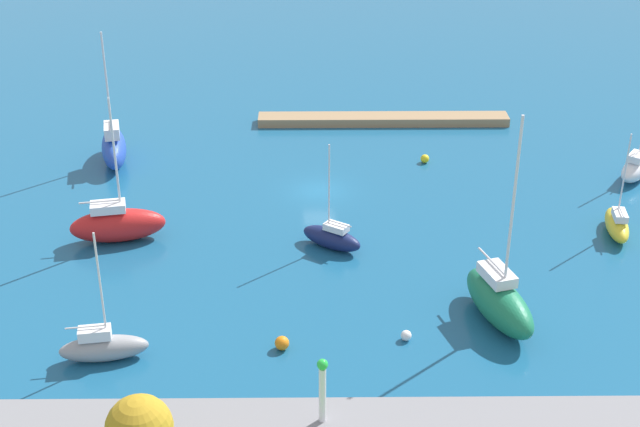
# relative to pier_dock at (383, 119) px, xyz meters

# --- Properties ---
(water) EXTENTS (160.00, 160.00, 0.00)m
(water) POSITION_rel_pier_dock_xyz_m (6.14, 14.57, -0.40)
(water) COLOR #19567F
(water) RESTS_ON ground
(pier_dock) EXTENTS (23.45, 2.24, 0.80)m
(pier_dock) POSITION_rel_pier_dock_xyz_m (0.00, 0.00, 0.00)
(pier_dock) COLOR #997A56
(pier_dock) RESTS_ON ground
(harbor_beacon) EXTENTS (0.56, 0.56, 3.73)m
(harbor_beacon) POSITION_rel_pier_dock_xyz_m (6.23, 43.58, 2.95)
(harbor_beacon) COLOR silver
(harbor_beacon) RESTS_ON breakwater
(sailboat_navy_lone_north) EXTENTS (4.72, 3.86, 7.80)m
(sailboat_navy_lone_north) POSITION_rel_pier_dock_xyz_m (5.33, 23.79, 0.43)
(sailboat_navy_lone_north) COLOR #141E4C
(sailboat_navy_lone_north) RESTS_ON water
(sailboat_yellow_near_pier) EXTENTS (2.03, 5.00, 7.72)m
(sailboat_yellow_near_pier) POSITION_rel_pier_dock_xyz_m (-15.25, 22.04, 0.45)
(sailboat_yellow_near_pier) COLOR yellow
(sailboat_yellow_near_pier) RESTS_ON water
(sailboat_blue_center_basin) EXTENTS (3.36, 7.06, 11.25)m
(sailboat_blue_center_basin) POSITION_rel_pier_dock_xyz_m (23.42, 8.97, 1.11)
(sailboat_blue_center_basin) COLOR #2347B2
(sailboat_blue_center_basin) RESTS_ON water
(sailboat_green_east_end) EXTENTS (4.48, 7.68, 13.55)m
(sailboat_green_east_end) POSITION_rel_pier_dock_xyz_m (-4.63, 32.97, 1.04)
(sailboat_green_east_end) COLOR #19724C
(sailboat_green_east_end) RESTS_ON water
(sailboat_white_far_south) EXTENTS (4.31, 5.03, 7.90)m
(sailboat_white_far_south) POSITION_rel_pier_dock_xyz_m (-19.70, 12.48, 0.59)
(sailboat_white_far_south) COLOR white
(sailboat_white_far_south) RESTS_ON water
(sailboat_gray_outer_mooring) EXTENTS (5.22, 2.28, 8.23)m
(sailboat_gray_outer_mooring) POSITION_rel_pier_dock_xyz_m (18.65, 36.73, 0.48)
(sailboat_gray_outer_mooring) COLOR gray
(sailboat_gray_outer_mooring) RESTS_ON water
(sailboat_red_west_end) EXTENTS (6.99, 3.47, 10.71)m
(sailboat_red_west_end) POSITION_rel_pier_dock_xyz_m (20.52, 22.58, 0.91)
(sailboat_red_west_end) COLOR red
(sailboat_red_west_end) RESTS_ON water
(mooring_buoy_yellow) EXTENTS (0.73, 0.73, 0.73)m
(mooring_buoy_yellow) POSITION_rel_pier_dock_xyz_m (-2.89, 9.12, -0.04)
(mooring_buoy_yellow) COLOR yellow
(mooring_buoy_yellow) RESTS_ON water
(mooring_buoy_white) EXTENTS (0.64, 0.64, 0.64)m
(mooring_buoy_white) POSITION_rel_pier_dock_xyz_m (1.17, 35.01, -0.08)
(mooring_buoy_white) COLOR white
(mooring_buoy_white) RESTS_ON water
(mooring_buoy_orange) EXTENTS (0.85, 0.85, 0.85)m
(mooring_buoy_orange) POSITION_rel_pier_dock_xyz_m (8.49, 35.86, 0.02)
(mooring_buoy_orange) COLOR orange
(mooring_buoy_orange) RESTS_ON water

